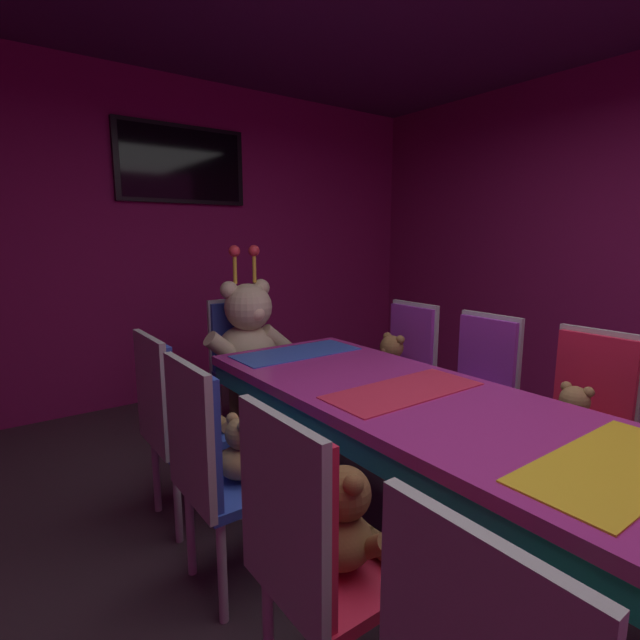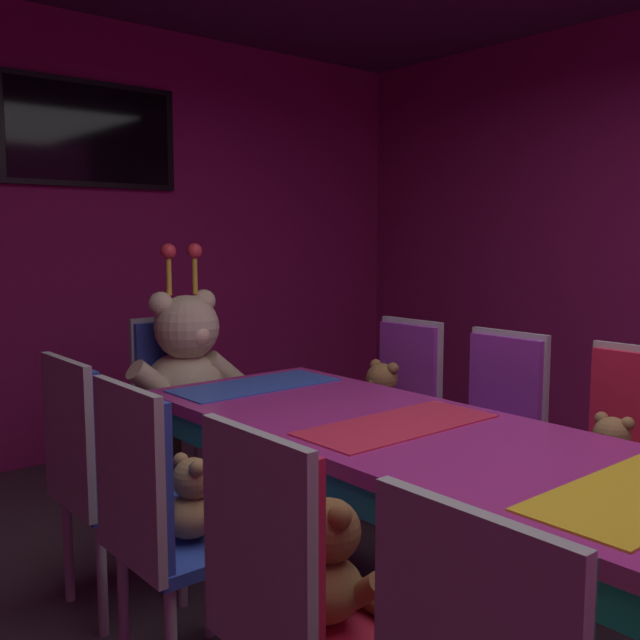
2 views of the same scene
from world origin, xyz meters
TOP-DOWN VIEW (x-y plane):
  - ground_plane at (0.00, 0.00)m, footprint 7.90×7.90m
  - wall_back at (0.00, 3.20)m, footprint 5.20×0.12m
  - banquet_table at (0.00, 0.00)m, footprint 0.90×3.15m
  - chair_left_2 at (-0.87, -0.01)m, footprint 0.42×0.41m
  - teddy_left_2 at (-0.72, -0.01)m, footprint 0.27×0.34m
  - chair_left_3 at (-0.87, 0.64)m, footprint 0.42×0.41m
  - teddy_left_3 at (-0.73, 0.64)m, footprint 0.22×0.29m
  - chair_left_4 at (-0.84, 1.21)m, footprint 0.42×0.41m
  - teddy_left_4 at (-0.69, 1.21)m, footprint 0.25×0.33m
  - chair_right_2 at (0.87, 0.02)m, footprint 0.42×0.41m
  - teddy_right_2 at (0.73, 0.02)m, footprint 0.23×0.30m
  - chair_right_3 at (0.85, 0.63)m, footprint 0.42×0.41m
  - chair_right_4 at (0.85, 1.24)m, footprint 0.42×0.41m
  - teddy_right_4 at (0.70, 1.24)m, footprint 0.27×0.35m
  - throne_chair at (0.00, 2.12)m, footprint 0.41×0.42m
  - king_teddy_bear at (0.00, 1.95)m, footprint 0.72×0.56m
  - wall_tv at (0.00, 3.11)m, footprint 1.12×0.06m

SIDE VIEW (x-z plane):
  - ground_plane at x=0.00m, z-range 0.00..0.00m
  - teddy_left_3 at x=-0.73m, z-range 0.44..0.71m
  - teddy_right_2 at x=0.73m, z-range 0.44..0.72m
  - teddy_left_4 at x=-0.69m, z-range 0.44..0.75m
  - chair_left_2 at x=-0.87m, z-range 0.10..1.09m
  - chair_left_3 at x=-0.87m, z-range 0.10..1.09m
  - chair_left_4 at x=-0.84m, z-range 0.10..1.09m
  - chair_right_2 at x=0.87m, z-range 0.10..1.09m
  - chair_right_3 at x=0.85m, z-range 0.10..1.09m
  - chair_right_4 at x=0.85m, z-range 0.10..1.09m
  - throne_chair at x=0.00m, z-range 0.10..1.09m
  - teddy_left_2 at x=-0.72m, z-range 0.44..0.76m
  - teddy_right_4 at x=0.70m, z-range 0.43..0.76m
  - banquet_table at x=0.00m, z-range 0.28..1.03m
  - king_teddy_bear at x=0.00m, z-range 0.29..1.21m
  - wall_back at x=0.00m, z-range 0.00..2.80m
  - wall_tv at x=0.00m, z-range 1.72..2.38m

